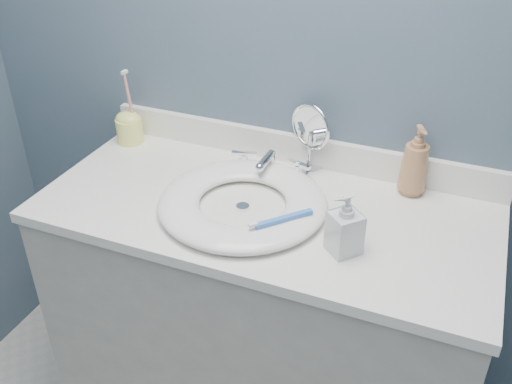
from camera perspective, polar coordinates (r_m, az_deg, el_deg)
The scene contains 12 objects.
back_wall at distance 1.62m, azimuth 4.60°, elevation 13.13°, with size 2.20×0.02×2.40m, color #435A64.
vanity_cabinet at distance 1.82m, azimuth 0.72°, elevation -13.47°, with size 1.20×0.55×0.85m, color #B5B1A5.
countertop at distance 1.54m, azimuth 0.83°, elevation -1.91°, with size 1.22×0.57×0.03m, color white.
backsplash at distance 1.72m, azimuth 4.08°, elevation 4.31°, with size 1.22×0.02×0.09m, color white.
basin at distance 1.51m, azimuth -1.34°, elevation -1.02°, with size 0.45×0.45×0.04m, color white, non-canonical shape.
drain at distance 1.52m, azimuth -1.34°, elevation -1.50°, with size 0.04×0.04×0.01m, color silver.
faucet at distance 1.66m, azimuth 1.35°, elevation 2.67°, with size 0.25×0.13×0.07m.
makeup_mirror at distance 1.65m, azimuth 5.43°, elevation 5.80°, with size 0.13×0.08×0.21m.
soap_bottle_amber at distance 1.59m, azimuth 15.65°, elevation 3.03°, with size 0.08×0.08×0.20m, color #AB764D.
soap_bottle_clear at distance 1.34m, azimuth 8.93°, elevation -3.15°, with size 0.07×0.07×0.16m, color silver.
toothbrush_holder at distance 1.88m, azimuth -12.56°, elevation 6.47°, with size 0.08×0.08×0.24m.
toothbrush_lying at distance 1.40m, azimuth 2.59°, elevation -2.75°, with size 0.13×0.14×0.02m.
Camera 1 is at (0.46, -0.21, 1.72)m, focal length 40.00 mm.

